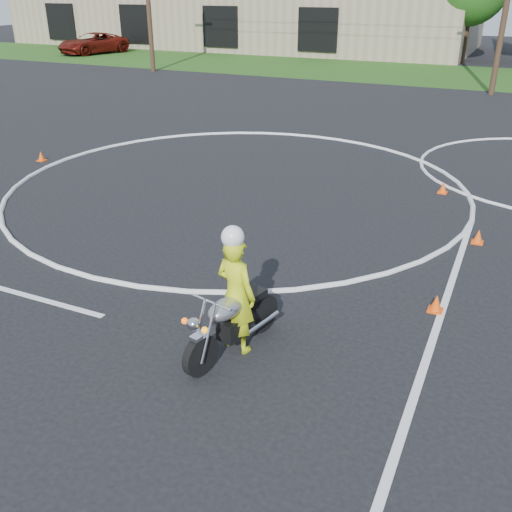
% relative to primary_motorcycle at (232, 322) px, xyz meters
% --- Properties ---
extents(ground, '(120.00, 120.00, 0.00)m').
position_rel_primary_motorcycle_xyz_m(ground, '(-3.36, 3.98, -0.52)').
color(ground, black).
rests_on(ground, ground).
extents(grass_strip, '(120.00, 10.00, 0.02)m').
position_rel_primary_motorcycle_xyz_m(grass_strip, '(-3.36, 30.98, -0.51)').
color(grass_strip, '#1E4714').
rests_on(grass_strip, ground).
extents(course_markings, '(19.05, 19.05, 0.12)m').
position_rel_primary_motorcycle_xyz_m(course_markings, '(-1.19, 8.33, -0.51)').
color(course_markings, silver).
rests_on(course_markings, ground).
extents(primary_motorcycle, '(0.84, 2.00, 1.06)m').
position_rel_primary_motorcycle_xyz_m(primary_motorcycle, '(0.00, 0.00, 0.00)').
color(primary_motorcycle, black).
rests_on(primary_motorcycle, ground).
extents(rider_primary_grp, '(0.73, 0.56, 1.97)m').
position_rel_primary_motorcycle_xyz_m(rider_primary_grp, '(0.00, 0.14, 0.44)').
color(rider_primary_grp, '#C4D716').
rests_on(rider_primary_grp, ground).
extents(pickup_grp, '(3.94, 6.11, 1.56)m').
position_rel_primary_motorcycle_xyz_m(pickup_grp, '(-28.51, 31.65, 0.27)').
color(pickup_grp, '#560F09').
rests_on(pickup_grp, ground).
extents(traffic_cones, '(23.40, 12.21, 0.30)m').
position_rel_primary_motorcycle_xyz_m(traffic_cones, '(1.34, 7.17, -0.38)').
color(traffic_cones, '#F84F0D').
rests_on(traffic_cones, ground).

